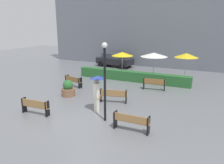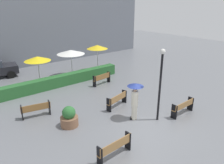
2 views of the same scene
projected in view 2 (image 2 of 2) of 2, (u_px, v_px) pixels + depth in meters
name	position (u px, v px, depth m)	size (l,w,h in m)	color
ground_plane	(147.00, 127.00, 11.53)	(60.00, 60.00, 0.00)	slate
bench_mid_center	(117.00, 99.00, 13.53)	(1.77, 0.73, 0.86)	#9E7242
bench_near_right	(183.00, 106.00, 12.62)	(1.77, 0.37, 0.85)	#9E7242
bench_near_left	(115.00, 147.00, 9.08)	(1.74, 0.40, 0.87)	#9E7242
bench_back_row	(102.00, 78.00, 17.27)	(1.70, 0.51, 0.88)	olive
bench_far_left	(36.00, 109.00, 12.36)	(1.66, 0.70, 0.83)	olive
pedestrian_with_umbrella	(135.00, 97.00, 11.86)	(0.90, 0.90, 2.12)	silver
planter_pot	(69.00, 118.00, 11.45)	(0.94, 0.94, 1.14)	brown
lamp_post	(161.00, 78.00, 11.36)	(0.28, 0.28, 4.04)	black
patio_umbrella_yellow	(37.00, 59.00, 16.66)	(2.02, 2.02, 2.32)	silver
patio_umbrella_white	(71.00, 52.00, 18.46)	(2.37, 2.37, 2.41)	silver
patio_umbrella_yellow_far	(97.00, 47.00, 19.99)	(1.93, 1.93, 2.52)	silver
hedge_strip	(64.00, 80.00, 17.18)	(9.99, 0.70, 0.86)	#28602D
building_facade	(29.00, 13.00, 21.38)	(28.00, 1.20, 10.41)	slate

